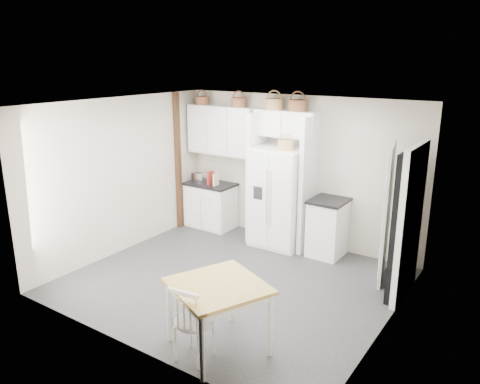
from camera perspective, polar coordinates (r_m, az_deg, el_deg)
The scene contains 27 objects.
floor at distance 7.08m, azimuth -0.88°, elevation -10.80°, with size 4.50×4.50×0.00m, color #262627.
ceiling at distance 6.35m, azimuth -0.98°, elevation 10.63°, with size 4.50×4.50×0.00m, color white.
wall_back at distance 8.26m, azimuth 7.05°, elevation 2.64°, with size 4.50×4.50×0.00m, color beige.
wall_left at distance 8.06m, azimuth -14.18°, elevation 1.92°, with size 4.00×4.00×0.00m, color beige.
wall_right at distance 5.68m, azimuth 18.07°, elevation -4.30°, with size 4.00×4.00×0.00m, color beige.
refrigerator at distance 8.13m, azimuth 4.85°, elevation -0.66°, with size 0.90×0.72×1.74m, color white.
base_cab_left at distance 9.13m, azimuth -3.58°, elevation -1.70°, with size 0.91×0.57×0.84m, color silver.
base_cab_right at distance 7.94m, azimuth 10.66°, elevation -4.39°, with size 0.53×0.63×0.93m, color silver.
dining_table at distance 5.44m, azimuth -2.65°, elevation -14.93°, with size 0.96×0.96×0.80m, color #A78335.
windsor_chair at distance 5.27m, azimuth -5.62°, elevation -15.52°, with size 0.44×0.40×0.89m, color silver.
counter_left at distance 9.01m, azimuth -3.63°, elevation 0.97°, with size 0.95×0.61×0.04m, color black.
counter_right at distance 7.78m, azimuth 10.84°, elevation -1.03°, with size 0.57×0.68×0.04m, color black.
toaster at distance 9.11m, azimuth -5.04°, elevation 1.82°, with size 0.26×0.15×0.18m, color silver.
cookbook_red at distance 8.87m, azimuth -3.63°, elevation 1.71°, with size 0.04×0.17×0.25m, color maroon.
cookbook_cream at distance 8.80m, azimuth -2.95°, elevation 1.51°, with size 0.03×0.15×0.23m, color beige.
basket_upper_a at distance 9.00m, azimuth -4.64°, elevation 11.07°, with size 0.27×0.27×0.15m, color brown.
basket_upper_c at distance 8.50m, azimuth -0.15°, elevation 10.86°, with size 0.28×0.28×0.16m, color brown.
basket_bridge_a at distance 8.12m, azimuth 4.18°, elevation 10.64°, with size 0.32×0.32×0.18m, color #A37B43.
basket_bridge_b at distance 7.90m, azimuth 7.04°, elevation 10.43°, with size 0.32×0.32×0.18m, color brown.
basket_fridge_b at distance 7.76m, azimuth 5.60°, elevation 5.68°, with size 0.27×0.27×0.15m, color #A37B43.
upper_cabinet at distance 8.78m, azimuth -2.15°, elevation 7.53°, with size 1.40×0.34×0.90m, color silver.
bridge_cabinet at distance 8.03m, azimuth 5.73°, elevation 8.28°, with size 1.12×0.34×0.45m, color silver.
fridge_panel_left at distance 8.36m, azimuth 2.04°, elevation 1.85°, with size 0.08×0.60×2.30m, color silver.
fridge_panel_right at distance 7.88m, azimuth 8.34°, elevation 0.81°, with size 0.08×0.60×2.30m, color silver.
trim_post at distance 8.95m, azimuth -7.56°, elevation 3.66°, with size 0.09×0.09×2.60m, color #382012.
doorway_void at distance 6.71m, azimuth 19.57°, elevation -3.83°, with size 0.18×0.85×2.05m, color black.
door_slab at distance 7.10m, azimuth 17.48°, elevation -2.54°, with size 0.80×0.04×2.05m, color white.
Camera 1 is at (3.62, -5.18, 3.20)m, focal length 35.00 mm.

